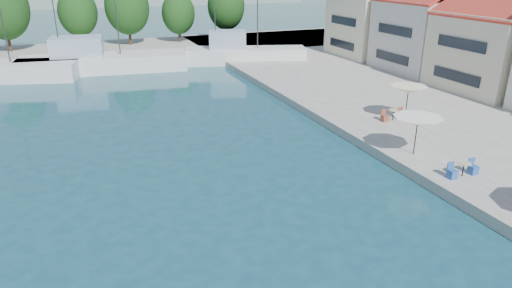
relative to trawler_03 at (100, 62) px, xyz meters
name	(u,v)px	position (x,y,z in m)	size (l,w,h in m)	color
quay_right	(502,103)	(29.41, -26.12, -0.77)	(32.00, 92.00, 0.60)	gray
quay_far	(90,53)	(-0.59, 10.88, -0.77)	(90.00, 16.00, 0.60)	gray
building_04	(501,38)	(31.41, -23.12, 3.95)	(9.00, 8.80, 9.20)	beige
building_05	(428,24)	(31.41, -14.12, 4.19)	(8.40, 8.80, 9.70)	beige
building_06	(375,13)	(31.41, -5.12, 4.43)	(9.00, 8.80, 10.20)	#F2E7C2
trawler_03	(100,62)	(0.00, 0.00, 0.00)	(17.74, 6.56, 10.20)	silver
trawler_04	(243,54)	(15.90, -1.50, 0.00)	(14.36, 7.84, 10.20)	silver
tree_04	(3,8)	(-9.94, 13.89, 4.80)	(6.16, 6.16, 9.12)	#3F2B19
tree_05	(78,12)	(-1.30, 15.51, 3.89)	(5.10, 5.10, 7.55)	#3F2B19
tree_06	(127,7)	(4.95, 13.54, 4.54)	(5.87, 5.87, 8.69)	#3F2B19
tree_07	(178,13)	(11.86, 13.59, 3.47)	(4.61, 4.61, 6.82)	#3F2B19
tree_08	(226,6)	(19.13, 14.13, 4.16)	(5.42, 5.42, 8.03)	#3F2B19
umbrella_white	(418,121)	(14.92, -32.73, 1.54)	(2.81, 2.81, 2.26)	black
umbrella_cream	(408,89)	(18.59, -27.38, 1.74)	(2.62, 2.62, 2.46)	black
cafe_table_02	(463,171)	(15.27, -36.07, -0.18)	(1.82, 0.70, 0.76)	black
cafe_table_03	(393,116)	(17.71, -27.16, -0.18)	(1.82, 0.70, 0.76)	black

